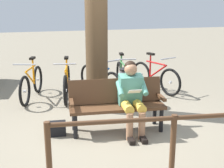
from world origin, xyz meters
TOP-DOWN VIEW (x-y plane):
  - ground_plane at (0.00, 0.00)m, footprint 40.00×40.00m
  - bench at (-0.11, 0.03)m, footprint 1.65×0.66m
  - person_reading at (-0.31, 0.22)m, footprint 0.52×0.80m
  - handbag at (0.90, -0.01)m, footprint 0.32×0.18m
  - tree_trunk at (-0.06, -1.05)m, footprint 0.44×0.44m
  - litter_bin at (-0.73, -1.07)m, footprint 0.36×0.36m
  - bicycle_green at (-1.76, -1.90)m, footprint 0.65×1.61m
  - bicycle_orange at (-0.98, -2.09)m, footprint 0.48×1.67m
  - bicycle_silver at (-0.36, -1.97)m, footprint 0.67×1.61m
  - bicycle_purple at (0.41, -1.97)m, footprint 0.53×1.65m
  - bicycle_red at (1.18, -2.16)m, footprint 0.67×1.61m
  - railing_fence at (-0.27, 1.69)m, footprint 2.95×0.53m

SIDE VIEW (x-z plane):
  - ground_plane at x=0.00m, z-range 0.00..0.00m
  - handbag at x=0.90m, z-range 0.00..0.24m
  - bicycle_green at x=-1.76m, z-range -0.11..0.83m
  - bicycle_orange at x=-0.98m, z-range -0.11..0.83m
  - bicycle_silver at x=-0.36m, z-range -0.11..0.83m
  - bicycle_purple at x=0.41m, z-range -0.11..0.83m
  - bicycle_red at x=1.18m, z-range -0.11..0.83m
  - litter_bin at x=-0.73m, z-range 0.00..0.80m
  - bench at x=-0.11m, z-range 0.07..0.94m
  - railing_fence at x=-0.27m, z-range 0.16..1.01m
  - person_reading at x=-0.31m, z-range 0.06..1.27m
  - tree_trunk at x=-0.06m, z-range 0.00..3.69m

